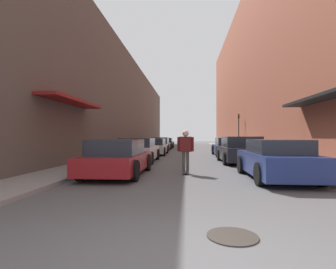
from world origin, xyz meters
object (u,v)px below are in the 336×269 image
skateboarder (186,147)px  manhole_cover (232,236)px  parked_car_left_1 (138,150)px  parked_car_left_2 (153,147)px  parked_car_left_3 (160,144)px  parked_car_right_2 (228,147)px  parked_car_left_0 (118,158)px  parked_car_right_0 (276,160)px  parked_car_right_1 (240,150)px  traffic_light (239,127)px  parked_car_left_4 (166,143)px

skateboarder → manhole_cover: 6.17m
parked_car_left_1 → parked_car_left_2: bearing=89.4°
parked_car_left_3 → parked_car_right_2: (5.51, -6.73, 0.01)m
parked_car_left_0 → parked_car_right_2: bearing=61.3°
parked_car_right_0 → manhole_cover: parked_car_right_0 is taller
parked_car_left_0 → parked_car_right_1: 7.06m
parked_car_left_0 → parked_car_right_1: bearing=42.3°
parked_car_left_3 → parked_car_right_2: size_ratio=0.93×
parked_car_right_1 → traffic_light: 13.19m
parked_car_left_4 → traffic_light: bearing=-28.1°
parked_car_left_0 → parked_car_left_3: size_ratio=0.93×
parked_car_right_2 → parked_car_left_2: bearing=169.5°
parked_car_left_0 → parked_car_right_0: bearing=-4.9°
parked_car_left_0 → parked_car_left_4: bearing=90.3°
parked_car_left_1 → traffic_light: (7.82, 12.66, 1.67)m
parked_car_right_0 → parked_car_right_2: 10.18m
parked_car_left_0 → manhole_cover: 6.32m
parked_car_left_0 → parked_car_left_1: parked_car_left_1 is taller
parked_car_left_1 → parked_car_left_2: size_ratio=0.96×
parked_car_left_3 → skateboarder: bearing=-80.8°
parked_car_right_1 → parked_car_left_2: bearing=131.8°
parked_car_right_1 → skateboarder: (-2.83, -4.18, 0.33)m
parked_car_left_0 → traffic_light: size_ratio=1.18×
parked_car_left_4 → parked_car_right_1: 17.81m
parked_car_left_2 → parked_car_left_1: bearing=-90.6°
parked_car_right_1 → parked_car_right_2: parked_car_right_1 is taller
parked_car_left_3 → parked_car_right_1: size_ratio=1.12×
parked_car_right_1 → parked_car_left_0: bearing=-137.7°
parked_car_left_1 → parked_car_right_2: bearing=40.8°
parked_car_right_2 → manhole_cover: (-2.25, -15.21, -0.62)m
parked_car_left_4 → parked_car_right_0: 22.85m
parked_car_left_2 → parked_car_right_1: bearing=-48.2°
parked_car_left_0 → parked_car_right_0: (5.31, -0.45, 0.01)m
skateboarder → parked_car_left_1: bearing=120.6°
parked_car_left_1 → parked_car_left_4: parked_car_left_1 is taller
traffic_light → parked_car_left_1: bearing=-121.7°
parked_car_left_3 → parked_car_left_0: bearing=-89.4°
parked_car_left_4 → skateboarder: (2.50, -21.17, 0.38)m
parked_car_right_2 → parked_car_left_3: bearing=129.3°
parked_car_right_2 → traffic_light: bearing=73.8°
parked_car_left_4 → parked_car_right_2: bearing=-65.7°
parked_car_left_1 → parked_car_right_1: 5.43m
parked_car_left_2 → traffic_light: size_ratio=1.33×
parked_car_left_4 → parked_car_right_2: (5.44, -12.02, 0.03)m
parked_car_left_3 → manhole_cover: parked_car_left_3 is taller
parked_car_left_0 → parked_car_left_2: parked_car_left_0 is taller
parked_car_left_0 → skateboarder: size_ratio=2.58×
parked_car_left_4 → parked_car_left_3: bearing=-90.8°
skateboarder → parked_car_right_1: bearing=55.9°
parked_car_left_3 → parked_car_right_1: parked_car_right_1 is taller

